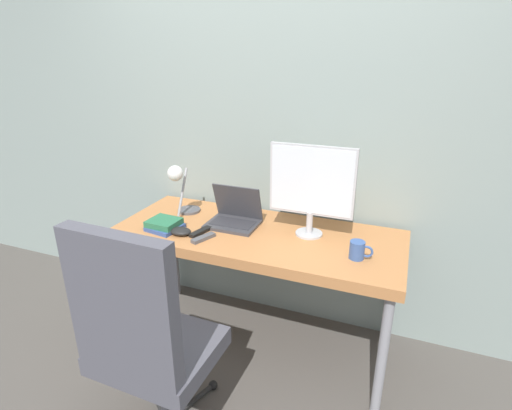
% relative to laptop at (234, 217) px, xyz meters
% --- Properties ---
extents(ground_plane, '(12.00, 12.00, 0.00)m').
position_rel_laptop_xyz_m(ground_plane, '(0.17, -0.40, -0.82)').
color(ground_plane, '#514C47').
extents(wall_back, '(8.00, 0.05, 2.60)m').
position_rel_laptop_xyz_m(wall_back, '(0.17, 0.35, 0.48)').
color(wall_back, gray).
rests_on(wall_back, ground_plane).
extents(desk, '(1.66, 0.68, 0.77)m').
position_rel_laptop_xyz_m(desk, '(0.17, -0.05, -0.12)').
color(desk, '#B77542').
rests_on(desk, ground_plane).
extents(laptop, '(0.30, 0.23, 0.23)m').
position_rel_laptop_xyz_m(laptop, '(0.00, 0.00, 0.00)').
color(laptop, '#38383D').
rests_on(laptop, desk).
extents(monitor, '(0.47, 0.15, 0.52)m').
position_rel_laptop_xyz_m(monitor, '(0.46, 0.02, 0.25)').
color(monitor, '#B7B7BC').
rests_on(monitor, desk).
extents(desk_lamp, '(0.14, 0.25, 0.34)m').
position_rel_laptop_xyz_m(desk_lamp, '(-0.36, -0.01, 0.16)').
color(desk_lamp, '#4C4C51').
rests_on(desk_lamp, desk).
extents(office_chair, '(0.62, 0.64, 1.14)m').
position_rel_laptop_xyz_m(office_chair, '(-0.02, -0.90, -0.20)').
color(office_chair, black).
rests_on(office_chair, ground_plane).
extents(book_stack, '(0.20, 0.20, 0.06)m').
position_rel_laptop_xyz_m(book_stack, '(-0.35, -0.22, -0.02)').
color(book_stack, '#334C8C').
rests_on(book_stack, desk).
extents(tv_remote, '(0.08, 0.16, 0.02)m').
position_rel_laptop_xyz_m(tv_remote, '(-0.13, -0.19, -0.04)').
color(tv_remote, black).
rests_on(tv_remote, desk).
extents(media_remote, '(0.09, 0.15, 0.02)m').
position_rel_laptop_xyz_m(media_remote, '(-0.07, -0.26, -0.04)').
color(media_remote, '#4C4C51').
rests_on(media_remote, desk).
extents(mug, '(0.12, 0.08, 0.09)m').
position_rel_laptop_xyz_m(mug, '(0.75, -0.17, -0.00)').
color(mug, '#385693').
rests_on(mug, desk).
extents(game_controller, '(0.13, 0.09, 0.04)m').
position_rel_laptop_xyz_m(game_controller, '(-0.23, -0.25, -0.03)').
color(game_controller, black).
rests_on(game_controller, desk).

